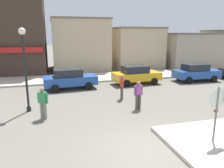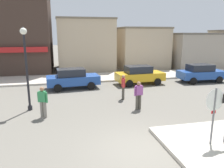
% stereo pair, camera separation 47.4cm
% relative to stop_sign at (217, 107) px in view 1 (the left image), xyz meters
% --- Properties ---
extents(ground_plane, '(160.00, 160.00, 0.00)m').
position_rel_stop_sign_xyz_m(ground_plane, '(-2.63, 0.32, -1.52)').
color(ground_plane, '#6B665B').
extents(kerb_far, '(80.00, 4.00, 0.15)m').
position_rel_stop_sign_xyz_m(kerb_far, '(-2.63, 14.01, -1.44)').
color(kerb_far, beige).
rests_on(kerb_far, ground).
extents(stop_sign, '(0.82, 0.11, 2.30)m').
position_rel_stop_sign_xyz_m(stop_sign, '(0.00, 0.00, 0.00)').
color(stop_sign, slate).
rests_on(stop_sign, ground).
extents(lamp_post, '(0.36, 0.36, 4.54)m').
position_rel_stop_sign_xyz_m(lamp_post, '(-7.19, 5.85, 1.44)').
color(lamp_post, black).
rests_on(lamp_post, ground).
extents(parked_car_nearest, '(4.12, 2.12, 1.56)m').
position_rel_stop_sign_xyz_m(parked_car_nearest, '(-4.59, 10.37, -0.71)').
color(parked_car_nearest, '#234C9E').
rests_on(parked_car_nearest, ground).
extents(parked_car_second, '(4.08, 2.04, 1.56)m').
position_rel_stop_sign_xyz_m(parked_car_second, '(0.98, 10.64, -0.71)').
color(parked_car_second, gold).
rests_on(parked_car_second, ground).
extents(parked_car_third, '(4.04, 1.96, 1.56)m').
position_rel_stop_sign_xyz_m(parked_car_third, '(6.60, 10.31, -0.71)').
color(parked_car_third, '#234C9E').
rests_on(parked_car_third, ground).
extents(pedestrian_crossing_near, '(0.54, 0.35, 1.61)m').
position_rel_stop_sign_xyz_m(pedestrian_crossing_near, '(-6.35, 4.49, -0.65)').
color(pedestrian_crossing_near, gray).
rests_on(pedestrian_crossing_near, ground).
extents(pedestrian_crossing_far, '(0.29, 0.56, 1.61)m').
position_rel_stop_sign_xyz_m(pedestrian_crossing_far, '(-1.54, 6.70, -0.65)').
color(pedestrian_crossing_far, '#4C473D').
rests_on(pedestrian_crossing_far, ground).
extents(pedestrian_kerb_side, '(0.56, 0.28, 1.61)m').
position_rel_stop_sign_xyz_m(pedestrian_kerb_side, '(-1.23, 4.61, -0.65)').
color(pedestrian_kerb_side, '#4C473D').
rests_on(pedestrian_kerb_side, ground).
extents(building_corner_shop, '(8.36, 8.32, 8.64)m').
position_rel_stop_sign_xyz_m(building_corner_shop, '(-10.50, 19.92, 2.80)').
color(building_corner_shop, '#3D2D26').
rests_on(building_corner_shop, ground).
extents(building_storefront_left_near, '(6.36, 6.76, 5.88)m').
position_rel_stop_sign_xyz_m(building_storefront_left_near, '(-2.59, 20.07, 1.43)').
color(building_storefront_left_near, tan).
rests_on(building_storefront_left_near, ground).
extents(building_storefront_left_mid, '(5.74, 7.92, 4.95)m').
position_rel_stop_sign_xyz_m(building_storefront_left_mid, '(4.33, 20.65, 0.96)').
color(building_storefront_left_mid, tan).
rests_on(building_storefront_left_mid, ground).
extents(building_storefront_right_near, '(8.76, 6.91, 4.29)m').
position_rel_stop_sign_xyz_m(building_storefront_right_near, '(12.07, 19.07, 0.63)').
color(building_storefront_right_near, '#9E9384').
rests_on(building_storefront_right_near, ground).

